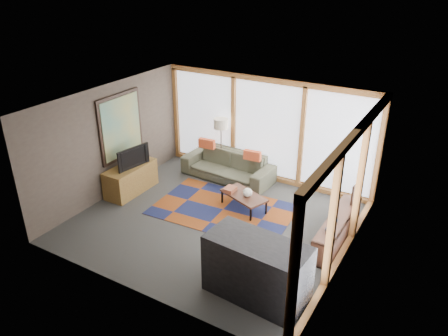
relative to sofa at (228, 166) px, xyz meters
The scene contains 17 objects.
ground 2.12m from the sofa, 67.86° to the right, with size 5.50×5.50×0.00m, color #302F2D.
room_envelope 2.23m from the sofa, 46.97° to the right, with size 5.52×5.02×2.62m.
rug 1.62m from the sofa, 63.77° to the right, with size 3.01×1.94×0.01m, color maroon.
sofa is the anchor object (origin of this frame).
pillow_left 0.79m from the sofa, behind, with size 0.43×0.13×0.24m, color #BD4522.
pillow_right 0.83m from the sofa, ahead, with size 0.42×0.13×0.23m, color #BD4522.
floor_lamp 0.58m from the sofa, 144.26° to the left, with size 0.37×0.37×1.46m, color black, non-canonical shape.
coffee_table 1.56m from the sofa, 46.91° to the right, with size 1.06×0.53×0.35m, color #341C13, non-canonical shape.
book_stack 1.36m from the sofa, 58.08° to the right, with size 0.22×0.28×0.09m, color brown.
vase 1.64m from the sofa, 44.95° to the right, with size 0.22×0.22×0.19m, color beige.
bookshelf 3.47m from the sofa, 21.83° to the right, with size 0.37×2.04×0.51m, color #341C13, non-canonical shape.
bowl_a 3.73m from the sofa, 29.78° to the right, with size 0.19×0.19×0.10m, color black.
bowl_b 3.50m from the sofa, 24.55° to the right, with size 0.15×0.15×0.08m, color black.
shelf_picture 3.38m from the sofa, ahead, with size 0.04×0.33×0.43m, color black.
tv_console 2.42m from the sofa, 132.53° to the right, with size 0.56×1.34×0.67m, color brown.
television 2.43m from the sofa, 131.84° to the right, with size 0.87×0.11×0.50m, color black.
bar_counter 4.34m from the sofa, 53.92° to the right, with size 1.66×0.78×1.05m, color black.
Camera 1 is at (4.16, -6.70, 5.02)m, focal length 35.00 mm.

